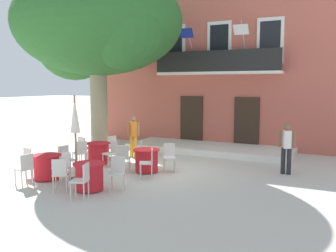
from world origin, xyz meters
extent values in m
plane|color=beige|center=(0.00, 0.00, 0.00)|extent=(120.00, 120.00, 0.00)
cube|color=#BC5B4C|center=(0.50, 7.00, 3.75)|extent=(13.00, 4.00, 7.50)
cube|color=#332319|center=(-0.80, 4.97, 1.15)|extent=(1.10, 0.08, 2.30)
cube|color=#332319|center=(1.80, 4.97, 1.15)|extent=(1.10, 0.08, 2.30)
cube|color=silver|center=(-1.70, 4.96, 4.65)|extent=(1.10, 0.08, 1.90)
cube|color=black|center=(-1.70, 4.93, 4.65)|extent=(0.84, 0.04, 1.60)
cube|color=silver|center=(0.50, 4.96, 4.65)|extent=(1.10, 0.08, 1.90)
cube|color=black|center=(0.50, 4.93, 4.65)|extent=(0.84, 0.04, 1.60)
cube|color=silver|center=(2.70, 4.96, 4.65)|extent=(1.10, 0.08, 1.90)
cube|color=black|center=(2.70, 4.93, 4.65)|extent=(0.84, 0.04, 1.60)
cube|color=silver|center=(0.50, 4.67, 3.34)|extent=(5.60, 0.65, 0.12)
cube|color=black|center=(0.50, 4.38, 3.85)|extent=(5.60, 0.06, 0.90)
cylinder|color=#B2B2B7|center=(-0.70, 4.50, 4.75)|extent=(0.04, 0.95, 1.33)
cube|color=#192D9E|center=(-0.70, 4.05, 5.05)|extent=(0.60, 0.29, 0.38)
cylinder|color=#B2B2B7|center=(1.70, 4.50, 4.75)|extent=(0.04, 0.95, 1.33)
cube|color=white|center=(1.70, 4.05, 5.05)|extent=(0.60, 0.29, 0.38)
cylinder|color=slate|center=(-1.80, 4.70, 3.56)|extent=(0.28, 0.28, 0.32)
ellipsoid|color=#2D7533|center=(-1.80, 4.70, 3.90)|extent=(0.37, 0.37, 0.36)
cylinder|color=#995638|center=(0.50, 4.70, 3.54)|extent=(0.27, 0.27, 0.27)
ellipsoid|color=#38843D|center=(0.50, 4.70, 3.86)|extent=(0.35, 0.35, 0.38)
cylinder|color=#995638|center=(2.80, 4.70, 3.53)|extent=(0.27, 0.27, 0.25)
ellipsoid|color=#38843D|center=(2.80, 4.70, 3.82)|extent=(0.36, 0.36, 0.33)
cube|color=silver|center=(0.50, 3.80, 0.12)|extent=(6.90, 2.39, 0.25)
cylinder|color=gray|center=(-3.06, 0.91, 1.68)|extent=(0.67, 0.67, 3.35)
ellipsoid|color=#286028|center=(-3.06, 0.91, 5.19)|extent=(6.66, 6.00, 4.00)
sphere|color=#286028|center=(-4.90, 1.74, 4.69)|extent=(3.33, 3.33, 3.33)
sphere|color=#286028|center=(-1.40, 0.24, 4.85)|extent=(3.00, 3.00, 3.00)
cylinder|color=red|center=(-2.34, -2.71, 0.37)|extent=(0.74, 0.74, 0.68)
cylinder|color=red|center=(-2.34, -2.71, 0.74)|extent=(0.86, 0.86, 0.04)
cylinder|color=#2D2823|center=(-2.34, -2.71, 0.01)|extent=(0.44, 0.44, 0.03)
cylinder|color=silver|center=(-1.48, -3.09, 0.23)|extent=(0.04, 0.04, 0.45)
cylinder|color=silver|center=(-1.81, -3.01, 0.23)|extent=(0.04, 0.04, 0.45)
cylinder|color=silver|center=(-1.40, -2.75, 0.23)|extent=(0.04, 0.04, 0.45)
cylinder|color=silver|center=(-1.73, -2.68, 0.23)|extent=(0.04, 0.04, 0.45)
cube|color=silver|center=(-1.61, -2.88, 0.47)|extent=(0.48, 0.48, 0.04)
cube|color=silver|center=(-1.57, -2.71, 0.70)|extent=(0.38, 0.12, 0.42)
cylinder|color=silver|center=(-1.99, -1.85, 0.23)|extent=(0.04, 0.04, 0.45)
cylinder|color=silver|center=(-2.05, -2.18, 0.23)|extent=(0.04, 0.04, 0.45)
cylinder|color=silver|center=(-2.32, -1.78, 0.23)|extent=(0.04, 0.04, 0.45)
cylinder|color=silver|center=(-2.39, -2.11, 0.23)|extent=(0.04, 0.04, 0.45)
cube|color=silver|center=(-2.19, -1.98, 0.47)|extent=(0.47, 0.47, 0.04)
cube|color=silver|center=(-2.36, -1.94, 0.70)|extent=(0.12, 0.38, 0.42)
cylinder|color=silver|center=(-3.20, -2.34, 0.23)|extent=(0.04, 0.04, 0.45)
cylinder|color=silver|center=(-2.87, -2.42, 0.23)|extent=(0.04, 0.04, 0.45)
cylinder|color=silver|center=(-3.27, -2.68, 0.23)|extent=(0.04, 0.04, 0.45)
cylinder|color=silver|center=(-2.94, -2.75, 0.23)|extent=(0.04, 0.04, 0.45)
cube|color=silver|center=(-3.07, -2.55, 0.47)|extent=(0.48, 0.48, 0.04)
cube|color=silver|center=(-3.11, -2.72, 0.70)|extent=(0.38, 0.12, 0.42)
cylinder|color=silver|center=(-2.68, -3.58, 0.23)|extent=(0.04, 0.04, 0.45)
cylinder|color=silver|center=(-2.62, -3.25, 0.23)|extent=(0.04, 0.04, 0.45)
cylinder|color=silver|center=(-2.35, -3.65, 0.23)|extent=(0.04, 0.04, 0.45)
cylinder|color=silver|center=(-2.28, -3.31, 0.23)|extent=(0.04, 0.04, 0.45)
cube|color=silver|center=(-2.48, -3.45, 0.47)|extent=(0.47, 0.47, 0.04)
cube|color=silver|center=(-2.30, -3.48, 0.70)|extent=(0.11, 0.38, 0.42)
cylinder|color=red|center=(-0.09, -0.58, 0.37)|extent=(0.74, 0.74, 0.68)
cylinder|color=red|center=(-0.09, -0.58, 0.74)|extent=(0.86, 0.86, 0.04)
cylinder|color=#2D2823|center=(-0.09, -0.58, 0.01)|extent=(0.44, 0.44, 0.03)
cylinder|color=silver|center=(0.19, -1.47, 0.23)|extent=(0.04, 0.04, 0.45)
cylinder|color=silver|center=(0.03, -1.17, 0.23)|extent=(0.04, 0.04, 0.45)
cylinder|color=silver|center=(0.49, -1.31, 0.23)|extent=(0.04, 0.04, 0.45)
cylinder|color=silver|center=(0.33, -1.01, 0.23)|extent=(0.04, 0.04, 0.45)
cube|color=silver|center=(0.26, -1.24, 0.47)|extent=(0.54, 0.54, 0.04)
cube|color=silver|center=(0.42, -1.16, 0.70)|extent=(0.22, 0.35, 0.42)
cylinder|color=silver|center=(0.79, -0.27, 0.23)|extent=(0.04, 0.04, 0.45)
cylinder|color=silver|center=(0.50, -0.44, 0.23)|extent=(0.04, 0.04, 0.45)
cylinder|color=silver|center=(0.62, 0.02, 0.23)|extent=(0.04, 0.04, 0.45)
cylinder|color=silver|center=(0.33, -0.15, 0.23)|extent=(0.04, 0.04, 0.45)
cube|color=silver|center=(0.56, -0.21, 0.47)|extent=(0.55, 0.55, 0.04)
cube|color=silver|center=(0.47, -0.05, 0.70)|extent=(0.35, 0.22, 0.42)
cylinder|color=silver|center=(-0.40, 0.30, 0.23)|extent=(0.04, 0.04, 0.45)
cylinder|color=silver|center=(-0.23, 0.01, 0.23)|extent=(0.04, 0.04, 0.45)
cylinder|color=silver|center=(-0.69, 0.13, 0.23)|extent=(0.04, 0.04, 0.45)
cylinder|color=silver|center=(-0.53, -0.16, 0.23)|extent=(0.04, 0.04, 0.45)
cube|color=silver|center=(-0.46, 0.07, 0.47)|extent=(0.55, 0.55, 0.04)
cube|color=silver|center=(-0.62, -0.02, 0.70)|extent=(0.22, 0.35, 0.42)
cylinder|color=silver|center=(-1.01, -0.78, 0.23)|extent=(0.04, 0.04, 0.45)
cylinder|color=silver|center=(-0.69, -0.65, 0.23)|extent=(0.04, 0.04, 0.45)
cylinder|color=silver|center=(-0.87, -1.10, 0.23)|extent=(0.04, 0.04, 0.45)
cylinder|color=silver|center=(-0.56, -0.97, 0.23)|extent=(0.04, 0.04, 0.45)
cube|color=silver|center=(-0.78, -0.88, 0.47)|extent=(0.52, 0.52, 0.04)
cube|color=silver|center=(-0.71, -1.04, 0.70)|extent=(0.37, 0.19, 0.42)
cylinder|color=red|center=(-0.46, -3.06, 0.37)|extent=(0.74, 0.74, 0.68)
cylinder|color=red|center=(-0.46, -3.06, 0.74)|extent=(0.86, 0.86, 0.04)
cylinder|color=#2D2823|center=(-0.46, -3.06, 0.01)|extent=(0.44, 0.44, 0.03)
cylinder|color=silver|center=(-0.32, -3.99, 0.23)|extent=(0.04, 0.04, 0.45)
cylinder|color=silver|center=(-0.43, -3.66, 0.23)|extent=(0.04, 0.04, 0.45)
cylinder|color=silver|center=(0.00, -3.87, 0.23)|extent=(0.04, 0.04, 0.45)
cylinder|color=silver|center=(-0.11, -3.55, 0.23)|extent=(0.04, 0.04, 0.45)
cube|color=silver|center=(-0.22, -3.77, 0.47)|extent=(0.51, 0.51, 0.04)
cube|color=silver|center=(-0.05, -3.71, 0.70)|extent=(0.16, 0.37, 0.42)
cylinder|color=silver|center=(0.44, -2.84, 0.23)|extent=(0.04, 0.04, 0.45)
cylinder|color=silver|center=(0.13, -2.98, 0.23)|extent=(0.04, 0.04, 0.45)
cylinder|color=silver|center=(0.30, -2.53, 0.23)|extent=(0.04, 0.04, 0.45)
cylinder|color=silver|center=(-0.01, -2.67, 0.23)|extent=(0.04, 0.04, 0.45)
cube|color=silver|center=(0.22, -2.75, 0.47)|extent=(0.53, 0.53, 0.04)
cube|color=silver|center=(0.14, -2.59, 0.70)|extent=(0.36, 0.19, 0.42)
cylinder|color=silver|center=(-0.78, -2.18, 0.23)|extent=(0.04, 0.04, 0.45)
cylinder|color=silver|center=(-0.61, -2.47, 0.23)|extent=(0.04, 0.04, 0.45)
cylinder|color=silver|center=(-1.07, -2.35, 0.23)|extent=(0.04, 0.04, 0.45)
cylinder|color=silver|center=(-0.90, -2.64, 0.23)|extent=(0.04, 0.04, 0.45)
cube|color=silver|center=(-0.84, -2.41, 0.47)|extent=(0.55, 0.55, 0.04)
cube|color=silver|center=(-1.00, -2.50, 0.70)|extent=(0.22, 0.35, 0.42)
cylinder|color=silver|center=(-1.34, -3.40, 0.23)|extent=(0.04, 0.04, 0.45)
cylinder|color=silver|center=(-1.05, -3.22, 0.23)|extent=(0.04, 0.04, 0.45)
cylinder|color=silver|center=(-1.16, -3.69, 0.23)|extent=(0.04, 0.04, 0.45)
cylinder|color=silver|center=(-0.87, -3.51, 0.23)|extent=(0.04, 0.04, 0.45)
cube|color=silver|center=(-1.10, -3.46, 0.47)|extent=(0.55, 0.55, 0.04)
cube|color=silver|center=(-1.01, -3.61, 0.70)|extent=(0.34, 0.23, 0.42)
cylinder|color=red|center=(-2.30, -0.21, 0.37)|extent=(0.74, 0.74, 0.68)
cylinder|color=red|center=(-2.30, -0.21, 0.74)|extent=(0.86, 0.86, 0.04)
cylinder|color=#2D2823|center=(-2.30, -0.21, 0.01)|extent=(0.44, 0.44, 0.03)
cylinder|color=silver|center=(-1.85, 0.62, 0.23)|extent=(0.04, 0.04, 0.45)
cylinder|color=silver|center=(-1.96, 0.29, 0.23)|extent=(0.04, 0.04, 0.45)
cylinder|color=silver|center=(-2.18, 0.72, 0.23)|extent=(0.04, 0.04, 0.45)
cylinder|color=silver|center=(-2.28, 0.40, 0.23)|extent=(0.04, 0.04, 0.45)
cube|color=silver|center=(-2.07, 0.51, 0.47)|extent=(0.50, 0.50, 0.04)
cube|color=silver|center=(-2.24, 0.56, 0.70)|extent=(0.15, 0.37, 0.42)
cylinder|color=silver|center=(-3.15, 0.18, 0.23)|extent=(0.04, 0.04, 0.45)
cylinder|color=silver|center=(-2.82, 0.10, 0.23)|extent=(0.04, 0.04, 0.45)
cylinder|color=silver|center=(-3.23, -0.15, 0.23)|extent=(0.04, 0.04, 0.45)
cylinder|color=silver|center=(-2.90, -0.23, 0.23)|extent=(0.04, 0.04, 0.45)
cube|color=silver|center=(-3.02, -0.03, 0.47)|extent=(0.48, 0.48, 0.04)
cube|color=silver|center=(-3.07, -0.20, 0.70)|extent=(0.38, 0.13, 0.42)
cylinder|color=silver|center=(-2.83, -0.98, 0.23)|extent=(0.04, 0.04, 0.45)
cylinder|color=silver|center=(-2.69, -0.67, 0.23)|extent=(0.04, 0.04, 0.45)
cylinder|color=silver|center=(-2.52, -1.12, 0.23)|extent=(0.04, 0.04, 0.45)
cylinder|color=silver|center=(-2.38, -0.81, 0.23)|extent=(0.04, 0.04, 0.45)
cube|color=silver|center=(-2.60, -0.89, 0.47)|extent=(0.53, 0.53, 0.04)
cube|color=silver|center=(-2.44, -0.96, 0.70)|extent=(0.19, 0.36, 0.42)
cylinder|color=silver|center=(-1.51, -0.72, 0.23)|extent=(0.04, 0.04, 0.45)
cylinder|color=silver|center=(-1.83, -0.59, 0.23)|extent=(0.04, 0.04, 0.45)
cylinder|color=silver|center=(-1.38, -0.40, 0.23)|extent=(0.04, 0.04, 0.45)
cylinder|color=silver|center=(-1.69, -0.27, 0.23)|extent=(0.04, 0.04, 0.45)
cube|color=silver|center=(-1.60, -0.50, 0.47)|extent=(0.52, 0.52, 0.04)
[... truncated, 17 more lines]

